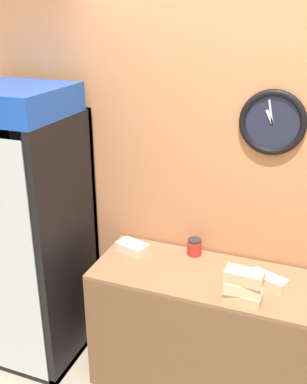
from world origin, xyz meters
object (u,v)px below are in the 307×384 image
Objects in this scene: sandwich_stack_top at (244,276)px; condiment_jar at (194,247)px; sandwich_flat_left at (133,247)px; beverage_cooler at (31,215)px; sandwich_flat_right at (268,281)px; sandwich_stack_bottom at (242,297)px; sandwich_stack_middle at (243,287)px.

sandwich_stack_top reaches higher than condiment_jar.
sandwich_stack_top is 0.87m from sandwich_flat_left.
beverage_cooler is 1.63m from sandwich_flat_right.
sandwich_stack_bottom is 1.91× the size of condiment_jar.
beverage_cooler is 9.14× the size of sandwich_stack_middle.
sandwich_stack_top is at bearing -7.23° from beverage_cooler.
sandwich_flat_right reaches higher than sandwich_flat_left.
beverage_cooler reaches higher than sandwich_stack_top.
condiment_jar is (-0.40, 0.42, -0.12)m from sandwich_stack_top.
sandwich_stack_top reaches higher than sandwich_stack_bottom.
beverage_cooler is at bearing -168.43° from condiment_jar.
condiment_jar is (-0.51, 0.20, 0.02)m from sandwich_flat_right.
sandwich_stack_bottom is 0.88× the size of sandwich_flat_right.
sandwich_stack_bottom is 0.86m from sandwich_flat_left.
sandwich_stack_bottom is 0.99× the size of sandwich_stack_middle.
condiment_jar is at bearing 133.49° from sandwich_stack_top.
sandwich_stack_middle is (0.00, 0.00, 0.07)m from sandwich_stack_bottom.
sandwich_flat_left is at bearing 174.08° from sandwich_flat_right.
condiment_jar is (-0.40, 0.42, -0.05)m from sandwich_stack_middle.
sandwich_stack_top is 0.59m from condiment_jar.
beverage_cooler is at bearing -179.16° from sandwich_flat_right.
sandwich_stack_middle is 0.25m from sandwich_flat_right.
sandwich_stack_bottom is 0.92× the size of sandwich_flat_left.
sandwich_stack_bottom is 0.07m from sandwich_stack_middle.
sandwich_stack_bottom is at bearing -117.19° from sandwich_flat_right.
sandwich_flat_right is (0.91, -0.09, 0.00)m from sandwich_flat_left.
sandwich_flat_left is (-0.80, 0.31, -0.00)m from sandwich_stack_bottom.
sandwich_stack_bottom is 0.14m from sandwich_stack_top.
sandwich_stack_bottom is 0.58m from condiment_jar.
sandwich_flat_right is (0.11, 0.22, -0.14)m from sandwich_stack_top.
beverage_cooler is at bearing 172.77° from sandwich_stack_bottom.
sandwich_stack_top is at bearing -46.51° from condiment_jar.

